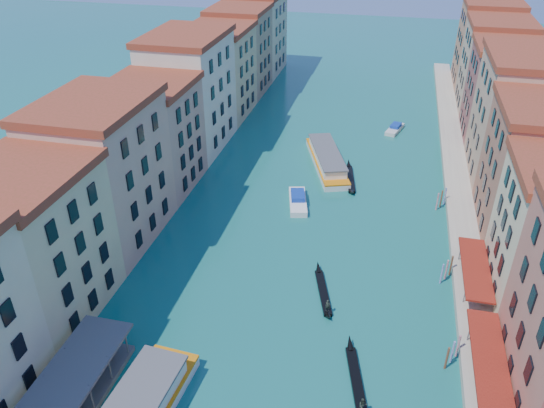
{
  "coord_description": "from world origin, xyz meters",
  "views": [
    {
      "loc": [
        10.04,
        -16.0,
        42.29
      ],
      "look_at": [
        -3.72,
        41.98,
        6.69
      ],
      "focal_mm": 35.0,
      "sensor_mm": 36.0,
      "label": 1
    }
  ],
  "objects": [
    {
      "name": "left_bank_palazzos",
      "position": [
        -26.0,
        64.68,
        9.71
      ],
      "size": [
        12.8,
        128.4,
        21.0
      ],
      "color": "beige",
      "rests_on": "ground"
    },
    {
      "name": "right_bank_palazzos",
      "position": [
        30.0,
        65.0,
        9.75
      ],
      "size": [
        12.8,
        128.4,
        21.0
      ],
      "color": "#AE453B",
      "rests_on": "ground"
    },
    {
      "name": "quay",
      "position": [
        22.0,
        65.0,
        0.5
      ],
      "size": [
        4.0,
        140.0,
        1.0
      ],
      "primitive_type": "cube",
      "color": "#AB9D8A",
      "rests_on": "ground"
    },
    {
      "name": "restaurant_awnings",
      "position": [
        22.19,
        23.0,
        2.99
      ],
      "size": [
        3.2,
        44.55,
        3.12
      ],
      "color": "maroon",
      "rests_on": "ground"
    },
    {
      "name": "vaporetto_stop",
      "position": [
        -16.0,
        12.0,
        1.44
      ],
      "size": [
        5.4,
        16.4,
        3.65
      ],
      "color": "#555557",
      "rests_on": "ground"
    },
    {
      "name": "mooring_poles_right",
      "position": [
        19.1,
        28.8,
        1.3
      ],
      "size": [
        1.44,
        54.24,
        3.2
      ],
      "color": "#59301E",
      "rests_on": "ground"
    },
    {
      "name": "mooring_poles_left",
      "position": [
        -18.5,
        12.0,
        1.3
      ],
      "size": [
        0.24,
        8.24,
        3.2
      ],
      "color": "#59301E",
      "rests_on": "ground"
    },
    {
      "name": "vaporetto_far",
      "position": [
        0.03,
        68.1,
        1.27
      ],
      "size": [
        10.33,
        19.33,
        2.82
      ],
      "rotation": [
        0.0,
        0.0,
        0.34
      ],
      "color": "white",
      "rests_on": "ground"
    },
    {
      "name": "gondola_fore",
      "position": [
        4.63,
        33.63,
        0.36
      ],
      "size": [
        3.87,
        10.49,
        2.14
      ],
      "rotation": [
        0.0,
        0.0,
        0.29
      ],
      "color": "black",
      "rests_on": "ground"
    },
    {
      "name": "gondola_right",
      "position": [
        9.9,
        20.83,
        0.43
      ],
      "size": [
        3.55,
        11.21,
        2.26
      ],
      "rotation": [
        0.0,
        0.0,
        0.24
      ],
      "color": "black",
      "rests_on": "ground"
    },
    {
      "name": "gondola_far",
      "position": [
        4.67,
        63.75,
        0.35
      ],
      "size": [
        2.91,
        12.04,
        1.71
      ],
      "rotation": [
        0.0,
        0.0,
        0.17
      ],
      "color": "black",
      "rests_on": "ground"
    },
    {
      "name": "motorboat_mid",
      "position": [
        -2.42,
        53.88,
        0.65
      ],
      "size": [
        4.32,
        8.38,
        1.66
      ],
      "rotation": [
        0.0,
        0.0,
        0.24
      ],
      "color": "white",
      "rests_on": "ground"
    },
    {
      "name": "motorboat_far",
      "position": [
        11.23,
        86.8,
        0.52
      ],
      "size": [
        3.77,
        6.81,
        1.35
      ],
      "rotation": [
        0.0,
        0.0,
        -0.28
      ],
      "color": "silver",
      "rests_on": "ground"
    }
  ]
}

